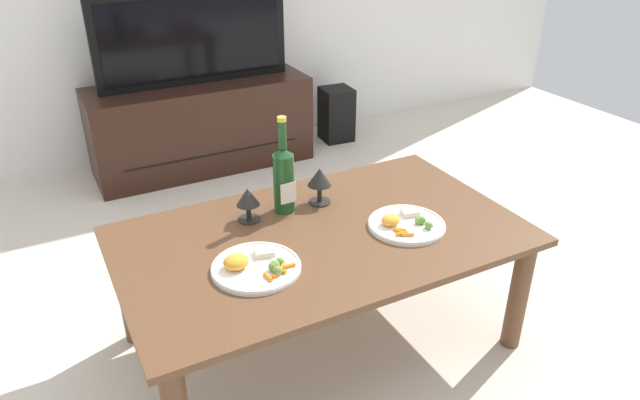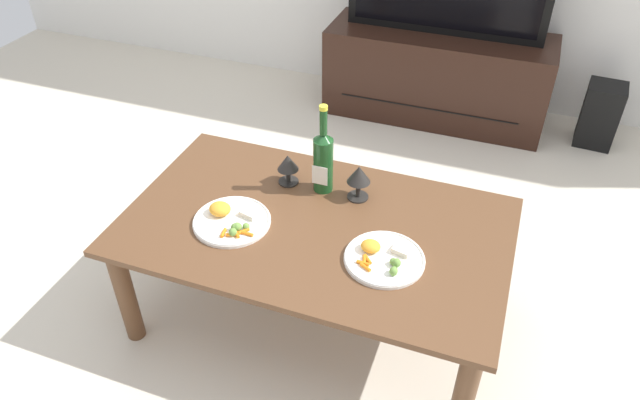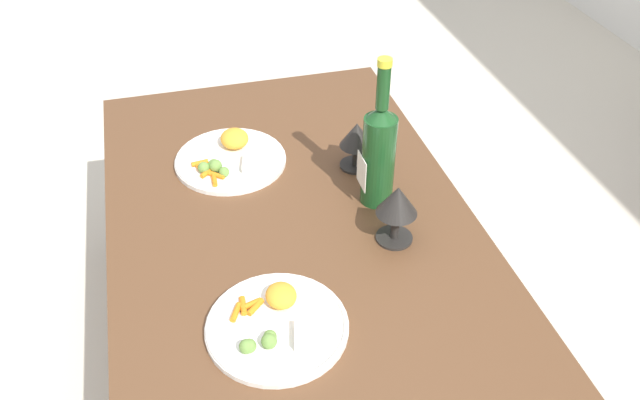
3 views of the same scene
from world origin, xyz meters
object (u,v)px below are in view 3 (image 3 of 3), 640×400
dining_table (295,249)px  goblet_left (357,138)px  goblet_right (397,204)px  dinner_plate_right (277,324)px  dinner_plate_left (231,158)px  wine_bottle (379,151)px

dining_table → goblet_left: bearing=132.8°
goblet_right → dinner_plate_right: size_ratio=0.52×
goblet_left → dinner_plate_left: goblet_left is taller
dining_table → dinner_plate_right: 0.31m
dining_table → goblet_right: goblet_right is taller
dinner_plate_right → wine_bottle: bearing=136.8°
wine_bottle → goblet_left: bearing=-177.6°
wine_bottle → dinner_plate_left: wine_bottle is taller
dinner_plate_right → dinner_plate_left: bearing=180.0°
wine_bottle → goblet_right: 0.15m
goblet_left → goblet_right: bearing=0.0°
goblet_left → goblet_right: (0.29, 0.00, 0.01)m
dining_table → wine_bottle: (-0.05, 0.21, 0.21)m
dining_table → wine_bottle: 0.30m
dinner_plate_left → dinner_plate_right: (0.57, -0.00, -0.00)m
dining_table → dinner_plate_right: size_ratio=5.08×
wine_bottle → dinner_plate_right: bearing=-43.2°
wine_bottle → dinner_plate_left: 0.41m
goblet_left → dinner_plate_left: (-0.10, -0.30, -0.07)m
goblet_right → goblet_left: bearing=-180.0°
dinner_plate_left → goblet_right: bearing=38.1°
goblet_left → dinner_plate_right: goblet_left is taller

